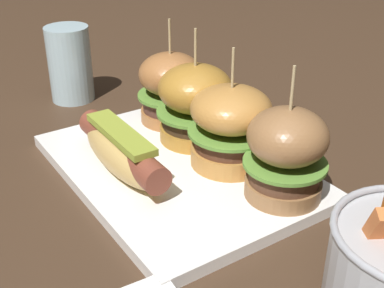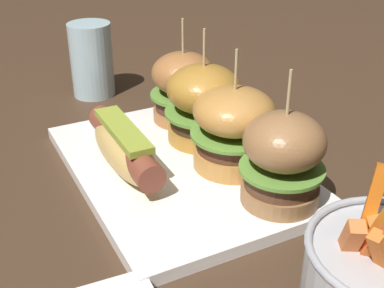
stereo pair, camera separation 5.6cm
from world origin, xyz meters
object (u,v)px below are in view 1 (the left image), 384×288
at_px(slider_far_left, 171,87).
at_px(slider_center_left, 195,102).
at_px(slider_center_right, 231,126).
at_px(platter_main, 177,168).
at_px(slider_far_right, 286,153).
at_px(water_glass, 70,64).
at_px(hot_dog, 122,151).

relative_size(slider_far_left, slider_center_left, 0.98).
distance_m(slider_center_left, slider_center_right, 0.07).
bearing_deg(slider_center_right, slider_far_left, 177.79).
distance_m(platter_main, slider_far_right, 0.14).
distance_m(slider_far_left, water_glass, 0.19).
height_order(slider_center_left, water_glass, slider_center_left).
bearing_deg(slider_far_right, platter_main, -153.71).
distance_m(platter_main, slider_center_right, 0.08).
bearing_deg(slider_center_right, platter_main, -121.62).
height_order(hot_dog, slider_far_left, slider_far_left).
xyz_separation_m(hot_dog, slider_far_left, (-0.09, 0.12, 0.02)).
xyz_separation_m(platter_main, slider_far_right, (0.12, 0.06, 0.06)).
xyz_separation_m(platter_main, hot_dog, (-0.02, -0.06, 0.03)).
bearing_deg(water_glass, hot_dog, -9.88).
xyz_separation_m(hot_dog, slider_center_left, (-0.02, 0.11, 0.02)).
bearing_deg(platter_main, water_glass, -177.08).
xyz_separation_m(platter_main, slider_far_left, (-0.11, 0.06, 0.06)).
relative_size(hot_dog, slider_center_left, 1.18).
bearing_deg(water_glass, platter_main, 2.92).
distance_m(slider_far_right, water_glass, 0.41).
xyz_separation_m(slider_center_left, slider_center_right, (0.07, -0.00, -0.00)).
xyz_separation_m(hot_dog, slider_center_right, (0.05, 0.11, 0.02)).
height_order(platter_main, slider_far_right, slider_far_right).
xyz_separation_m(slider_far_right, water_glass, (-0.40, -0.07, -0.01)).
bearing_deg(slider_center_left, slider_center_right, -0.99).
height_order(platter_main, hot_dog, hot_dog).
bearing_deg(platter_main, slider_center_left, 127.49).
relative_size(slider_far_left, slider_center_right, 1.00).
bearing_deg(platter_main, hot_dog, -108.07).
height_order(hot_dog, slider_far_right, slider_far_right).
relative_size(platter_main, slider_center_right, 2.32).
distance_m(slider_far_left, slider_center_right, 0.14).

